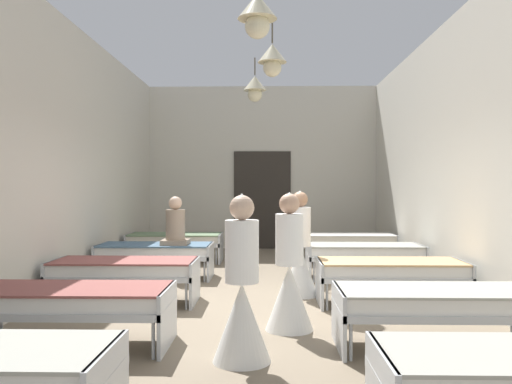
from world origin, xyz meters
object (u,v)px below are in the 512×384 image
object	(u,v)px
bed_right_row_2	(391,271)
bed_right_row_3	(364,253)
bed_left_row_1	(72,301)
bed_left_row_3	(155,252)
bed_right_row_4	(347,241)
patient_seated_primary	(175,227)
bed_right_row_1	(437,303)
bed_left_row_2	(125,270)
bed_left_row_4	(175,240)
nurse_near_aisle	(300,258)
nurse_far_aisle	(289,281)
nurse_mid_aisle	(242,302)

from	to	relation	value
bed_right_row_2	bed_right_row_3	world-z (taller)	same
bed_left_row_1	bed_left_row_3	bearing A→B (deg)	90.00
bed_right_row_4	patient_seated_primary	world-z (taller)	patient_seated_primary
bed_left_row_3	bed_right_row_4	size ratio (longest dim) A/B	1.00
bed_right_row_1	bed_right_row_2	distance (m)	1.90
bed_right_row_2	bed_right_row_4	distance (m)	3.80
patient_seated_primary	bed_left_row_2	bearing A→B (deg)	-100.83
bed_left_row_1	bed_left_row_2	size ratio (longest dim) A/B	1.00
bed_left_row_1	bed_right_row_4	bearing A→B (deg)	58.45
bed_left_row_2	patient_seated_primary	world-z (taller)	patient_seated_primary
bed_right_row_2	bed_right_row_4	bearing A→B (deg)	90.00
bed_left_row_4	bed_right_row_4	xyz separation A→B (m)	(3.50, 0.00, 0.00)
bed_right_row_1	bed_right_row_4	xyz separation A→B (m)	(0.00, 5.70, 0.00)
bed_left_row_2	bed_right_row_3	xyz separation A→B (m)	(3.50, 1.90, 0.00)
bed_left_row_2	bed_left_row_4	xyz separation A→B (m)	(0.00, 3.80, 0.00)
bed_right_row_1	bed_left_row_4	xyz separation A→B (m)	(-3.50, 5.70, 0.00)
bed_right_row_1	bed_left_row_2	xyz separation A→B (m)	(-3.50, 1.90, 0.00)
bed_left_row_1	bed_right_row_4	size ratio (longest dim) A/B	1.00
bed_right_row_3	bed_right_row_4	xyz separation A→B (m)	(0.00, 1.90, 0.00)
bed_right_row_1	bed_left_row_4	size ratio (longest dim) A/B	1.00
bed_left_row_1	nurse_near_aisle	xyz separation A→B (m)	(2.35, 2.42, 0.09)
bed_left_row_1	nurse_far_aisle	size ratio (longest dim) A/B	1.28
bed_left_row_2	nurse_near_aisle	xyz separation A→B (m)	(2.35, 0.52, 0.09)
bed_right_row_4	nurse_mid_aisle	bearing A→B (deg)	-106.75
nurse_near_aisle	nurse_far_aisle	size ratio (longest dim) A/B	1.00
nurse_mid_aisle	bed_right_row_2	bearing A→B (deg)	-85.45
bed_left_row_1	bed_left_row_3	world-z (taller)	same
bed_right_row_3	bed_left_row_2	bearing A→B (deg)	-151.50
bed_left_row_1	bed_left_row_4	world-z (taller)	same
bed_right_row_1	bed_right_row_2	xyz separation A→B (m)	(0.00, 1.90, 0.00)
bed_right_row_2	bed_left_row_4	distance (m)	5.17
bed_left_row_4	nurse_near_aisle	xyz separation A→B (m)	(2.35, -3.28, 0.09)
bed_right_row_2	patient_seated_primary	bearing A→B (deg)	149.85
bed_left_row_2	nurse_near_aisle	size ratio (longest dim) A/B	1.28
bed_right_row_1	patient_seated_primary	size ratio (longest dim) A/B	2.37
bed_right_row_3	patient_seated_primary	size ratio (longest dim) A/B	2.37
bed_right_row_2	patient_seated_primary	xyz separation A→B (m)	(-3.15, 1.83, 0.43)
bed_right_row_2	nurse_mid_aisle	distance (m)	2.94
bed_left_row_1	bed_right_row_4	distance (m)	6.69
patient_seated_primary	bed_right_row_2	bearing A→B (deg)	-30.15
bed_left_row_2	bed_left_row_4	size ratio (longest dim) A/B	1.00
bed_left_row_1	bed_right_row_2	xyz separation A→B (m)	(3.50, 1.90, 0.00)
nurse_far_aisle	bed_right_row_1	bearing A→B (deg)	5.68
bed_left_row_4	nurse_near_aisle	distance (m)	4.03
bed_left_row_1	bed_left_row_2	world-z (taller)	same
bed_left_row_3	nurse_mid_aisle	size ratio (longest dim) A/B	1.28
bed_left_row_1	bed_right_row_1	xyz separation A→B (m)	(3.50, 0.00, 0.00)
bed_right_row_3	patient_seated_primary	bearing A→B (deg)	-178.71
bed_left_row_2	nurse_mid_aisle	world-z (taller)	nurse_mid_aisle
bed_left_row_3	bed_right_row_3	distance (m)	3.50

